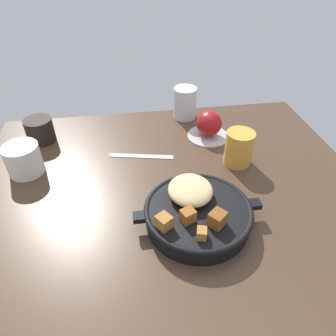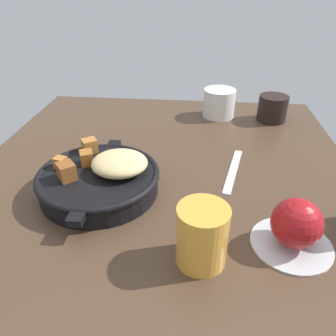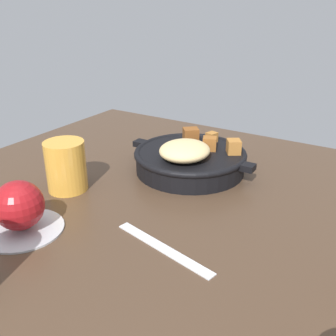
{
  "view_description": "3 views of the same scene",
  "coord_description": "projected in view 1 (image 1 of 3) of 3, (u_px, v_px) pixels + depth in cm",
  "views": [
    {
      "loc": [
        -9.21,
        -53.85,
        49.67
      ],
      "look_at": [
        -0.76,
        1.03,
        5.78
      ],
      "focal_mm": 33.13,
      "sensor_mm": 36.0,
      "label": 1
    },
    {
      "loc": [
        51.8,
        6.45,
        35.72
      ],
      "look_at": [
        -0.45,
        1.39,
        3.37
      ],
      "focal_mm": 34.7,
      "sensor_mm": 36.0,
      "label": 2
    },
    {
      "loc": [
        -30.3,
        52.19,
        32.2
      ],
      "look_at": [
        0.67,
        2.2,
        6.22
      ],
      "focal_mm": 41.39,
      "sensor_mm": 36.0,
      "label": 3
    }
  ],
  "objects": [
    {
      "name": "coffee_mug_dark",
      "position": [
        40.0,
        130.0,
        0.88
      ],
      "size": [
        7.74,
        7.74,
        6.89
      ],
      "primitive_type": "cylinder",
      "color": "black",
      "rests_on": "ground_plane"
    },
    {
      "name": "saucer_plate",
      "position": [
        208.0,
        135.0,
        0.92
      ],
      "size": [
        12.18,
        12.18,
        0.6
      ],
      "primitive_type": "cylinder",
      "color": "#B7BABF",
      "rests_on": "ground_plane"
    },
    {
      "name": "red_apple",
      "position": [
        209.0,
        124.0,
        0.89
      ],
      "size": [
        7.43,
        7.43,
        7.43
      ],
      "primitive_type": "sphere",
      "color": "maroon",
      "rests_on": "saucer_plate"
    },
    {
      "name": "water_glass_tall",
      "position": [
        185.0,
        103.0,
        0.98
      ],
      "size": [
        7.29,
        7.29,
        9.91
      ],
      "primitive_type": "cylinder",
      "color": "silver",
      "rests_on": "ground_plane"
    },
    {
      "name": "butter_knife",
      "position": [
        141.0,
        156.0,
        0.84
      ],
      "size": [
        17.47,
        5.36,
        0.36
      ],
      "primitive_type": "cube",
      "rotation": [
        0.0,
        0.0,
        -0.22
      ],
      "color": "silver",
      "rests_on": "ground_plane"
    },
    {
      "name": "cast_iron_skillet",
      "position": [
        197.0,
        211.0,
        0.64
      ],
      "size": [
        26.7,
        22.41,
        7.53
      ],
      "color": "black",
      "rests_on": "ground_plane"
    },
    {
      "name": "ceramic_mug_white",
      "position": [
        23.0,
        159.0,
        0.77
      ],
      "size": [
        8.69,
        8.69,
        7.71
      ],
      "primitive_type": "cylinder",
      "color": "silver",
      "rests_on": "ground_plane"
    },
    {
      "name": "ground_plane",
      "position": [
        172.0,
        193.0,
        0.74
      ],
      "size": [
        94.46,
        79.16,
        2.4
      ],
      "primitive_type": "cube",
      "color": "#473323"
    },
    {
      "name": "juice_glass_amber",
      "position": [
        239.0,
        148.0,
        0.79
      ],
      "size": [
        7.19,
        7.19,
        9.15
      ],
      "primitive_type": "cylinder",
      "color": "gold",
      "rests_on": "ground_plane"
    }
  ]
}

